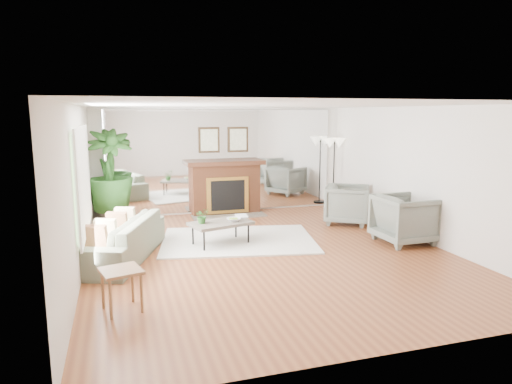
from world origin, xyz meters
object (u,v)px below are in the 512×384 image
object	(u,v)px
sofa	(120,239)
coffee_table	(221,224)
fireplace	(226,186)
potted_ficus	(110,174)
armchair_back	(347,204)
side_table	(121,276)
armchair_front	(405,219)
floor_lamp	(334,149)

from	to	relation	value
sofa	coffee_table	bearing A→B (deg)	119.40
fireplace	potted_ficus	world-z (taller)	fireplace
armchair_back	side_table	xyz separation A→B (m)	(-4.75, -3.22, 0.02)
armchair_back	armchair_front	world-z (taller)	armchair_front
armchair_back	floor_lamp	distance (m)	1.88
sofa	potted_ficus	world-z (taller)	potted_ficus
fireplace	coffee_table	distance (m)	2.63
fireplace	side_table	xyz separation A→B (m)	(-2.45, -4.91, -0.22)
coffee_table	armchair_front	xyz separation A→B (m)	(3.29, -0.84, 0.05)
fireplace	armchair_front	world-z (taller)	fireplace
coffee_table	side_table	world-z (taller)	side_table
sofa	potted_ficus	distance (m)	2.65
fireplace	floor_lamp	world-z (taller)	fireplace
sofa	side_table	distance (m)	2.10
fireplace	armchair_back	size ratio (longest dim) A/B	2.22
fireplace	armchair_back	world-z (taller)	fireplace
armchair_back	fireplace	bearing A→B (deg)	85.44
armchair_front	floor_lamp	size ratio (longest dim) A/B	0.56
side_table	potted_ficus	world-z (taller)	potted_ficus
sofa	floor_lamp	world-z (taller)	floor_lamp
armchair_front	side_table	world-z (taller)	armchair_front
side_table	coffee_table	bearing A→B (deg)	53.63
armchair_back	floor_lamp	xyz separation A→B (m)	(0.39, 1.48, 1.09)
armchair_back	potted_ficus	size ratio (longest dim) A/B	0.45
armchair_back	armchair_front	distance (m)	1.69
floor_lamp	side_table	bearing A→B (deg)	-137.61
side_table	floor_lamp	bearing A→B (deg)	42.39
armchair_front	armchair_back	bearing A→B (deg)	8.52
armchair_front	potted_ficus	size ratio (longest dim) A/B	0.49
potted_ficus	floor_lamp	size ratio (longest dim) A/B	1.15
fireplace	coffee_table	world-z (taller)	fireplace
sofa	floor_lamp	size ratio (longest dim) A/B	1.30
floor_lamp	potted_ficus	bearing A→B (deg)	-179.37
armchair_front	side_table	xyz separation A→B (m)	(-5.05, -1.55, -0.01)
coffee_table	armchair_back	distance (m)	3.11
coffee_table	armchair_back	bearing A→B (deg)	15.51
armchair_front	fireplace	bearing A→B (deg)	36.30
side_table	fireplace	bearing A→B (deg)	63.53
side_table	floor_lamp	world-z (taller)	floor_lamp
coffee_table	floor_lamp	distance (m)	4.25
coffee_table	sofa	xyz separation A→B (m)	(-1.76, -0.28, -0.06)
coffee_table	floor_lamp	xyz separation A→B (m)	(3.39, 2.31, 1.11)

